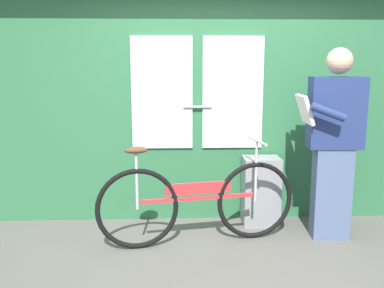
% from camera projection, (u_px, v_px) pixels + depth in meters
% --- Properties ---
extents(ground_plane, '(6.33, 4.16, 0.04)m').
position_uv_depth(ground_plane, '(232.00, 278.00, 3.24)').
color(ground_plane, '#56544F').
extents(train_door_wall, '(5.33, 0.28, 2.29)m').
position_uv_depth(train_door_wall, '(217.00, 104.00, 4.26)').
color(train_door_wall, '#2D6B42').
rests_on(train_door_wall, ground_plane).
extents(bicycle_near_door, '(1.77, 0.49, 0.93)m').
position_uv_depth(bicycle_near_door, '(197.00, 202.00, 3.76)').
color(bicycle_near_door, black).
rests_on(bicycle_near_door, ground_plane).
extents(passenger_reading_newspaper, '(0.58, 0.51, 1.73)m').
position_uv_depth(passenger_reading_newspaper, '(334.00, 140.00, 3.80)').
color(passenger_reading_newspaper, slate).
rests_on(passenger_reading_newspaper, ground_plane).
extents(trash_bin_by_wall, '(0.36, 0.28, 0.68)m').
position_uv_depth(trash_bin_by_wall, '(261.00, 191.00, 4.23)').
color(trash_bin_by_wall, gray).
rests_on(trash_bin_by_wall, ground_plane).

